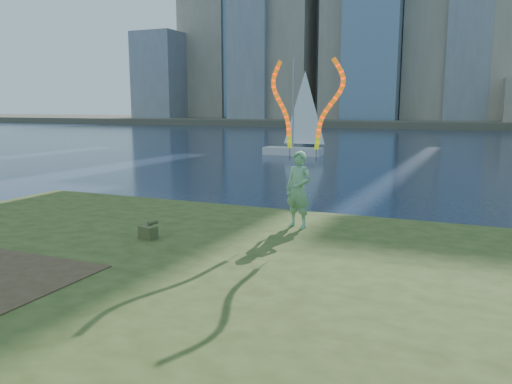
% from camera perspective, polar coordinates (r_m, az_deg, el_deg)
% --- Properties ---
extents(ground, '(320.00, 320.00, 0.00)m').
position_cam_1_polar(ground, '(10.51, -7.42, -10.32)').
color(ground, '#17233A').
rests_on(ground, ground).
extents(grassy_knoll, '(20.00, 18.00, 0.80)m').
position_cam_1_polar(grassy_knoll, '(8.63, -15.40, -12.76)').
color(grassy_knoll, '#354418').
rests_on(grassy_knoll, ground).
extents(far_shore, '(320.00, 40.00, 1.20)m').
position_cam_1_polar(far_shore, '(103.65, 20.46, 7.46)').
color(far_shore, '#514C3C').
rests_on(far_shore, ground).
extents(woman_with_ribbons, '(2.05, 0.68, 4.16)m').
position_cam_1_polar(woman_with_ribbons, '(11.52, 5.01, 2.73)').
color(woman_with_ribbons, '#156B20').
rests_on(woman_with_ribbons, grassy_knoll).
extents(canvas_bag, '(0.42, 0.48, 0.36)m').
position_cam_1_polar(canvas_bag, '(10.96, -12.20, -4.45)').
color(canvas_bag, '#3C4324').
rests_on(canvas_bag, grassy_knoll).
extents(sailboat, '(4.68, 1.51, 7.09)m').
position_cam_1_polar(sailboat, '(37.46, 4.59, 6.06)').
color(sailboat, silver).
rests_on(sailboat, ground).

